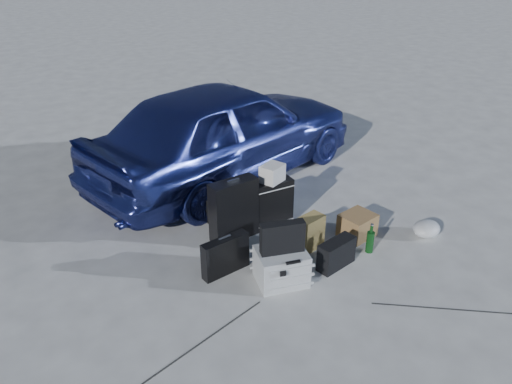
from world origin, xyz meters
TOP-DOWN VIEW (x-y plane):
  - ground at (0.00, 0.00)m, footprint 60.00×60.00m
  - car at (0.24, 2.37)m, footprint 4.31×2.75m
  - pelican_case at (-0.32, -0.05)m, footprint 0.55×0.48m
  - laptop_bag at (-0.32, -0.05)m, footprint 0.44×0.21m
  - briefcase at (-0.74, 0.35)m, footprint 0.52×0.20m
  - suitcase_left at (-0.37, 0.89)m, footprint 0.56×0.25m
  - suitcase_right at (0.13, 0.92)m, footprint 0.48×0.17m
  - white_carton at (0.13, 0.92)m, footprint 0.31×0.29m
  - duffel_bag at (-0.22, 1.37)m, footprint 0.61×0.29m
  - flat_box_white at (-0.22, 1.38)m, footprint 0.50×0.44m
  - flat_box_black at (-0.21, 1.40)m, footprint 0.28×0.21m
  - kraft_bag at (0.25, 0.31)m, footprint 0.32×0.24m
  - cardboard_box at (0.86, 0.26)m, footprint 0.42×0.38m
  - plastic_bag at (1.55, -0.12)m, footprint 0.37×0.33m
  - messenger_bag at (0.30, -0.10)m, footprint 0.46×0.26m
  - green_bottle at (0.78, -0.06)m, footprint 0.11×0.11m

SIDE VIEW (x-z plane):
  - ground at x=0.00m, z-range 0.00..0.00m
  - plastic_bag at x=1.55m, z-range 0.00..0.18m
  - cardboard_box at x=0.86m, z-range 0.00..0.27m
  - duffel_bag at x=-0.22m, z-range 0.00..0.30m
  - messenger_bag at x=0.30m, z-range 0.00..0.30m
  - green_bottle at x=0.78m, z-range 0.00..0.33m
  - pelican_case at x=-0.32m, z-range 0.00..0.35m
  - kraft_bag at x=0.25m, z-range 0.00..0.39m
  - briefcase at x=-0.74m, z-range 0.00..0.40m
  - suitcase_right at x=0.13m, z-range 0.00..0.57m
  - flat_box_white at x=-0.22m, z-range 0.30..0.37m
  - suitcase_left at x=-0.37m, z-range 0.00..0.70m
  - flat_box_black at x=-0.21m, z-range 0.37..0.43m
  - laptop_bag at x=-0.32m, z-range 0.35..0.66m
  - white_carton at x=0.13m, z-range 0.57..0.77m
  - car at x=0.24m, z-range 0.00..1.37m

